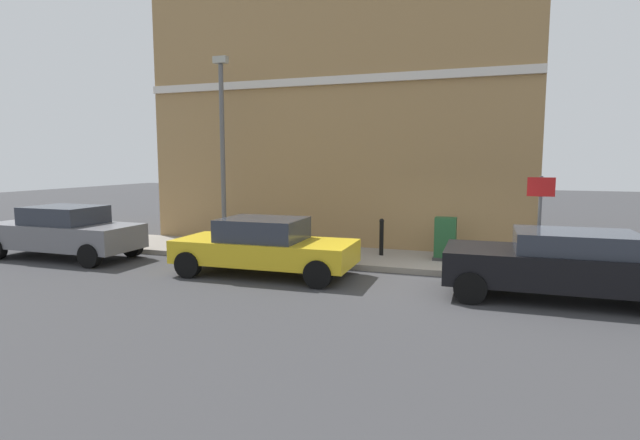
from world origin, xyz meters
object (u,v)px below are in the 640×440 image
bollard_near_cabinet (381,236)px  utility_cabinet (445,240)px  car_yellow (264,246)px  car_black (563,263)px  car_grey (64,232)px  lamppost (222,144)px  street_sign (540,210)px

bollard_near_cabinet → utility_cabinet: bearing=-93.3°
car_yellow → car_black: bearing=178.3°
car_yellow → car_grey: bearing=-1.6°
bollard_near_cabinet → car_grey: bearing=107.6°
utility_cabinet → car_yellow: bearing=122.9°
lamppost → car_yellow: bearing=-134.1°
lamppost → bollard_near_cabinet: bearing=-87.3°
car_yellow → bollard_near_cabinet: 3.57m
car_black → car_grey: car_grey is taller
car_grey → lamppost: (2.50, -3.76, 2.53)m
car_grey → bollard_near_cabinet: 9.07m
car_yellow → street_sign: bearing=-167.0°
car_yellow → lamppost: size_ratio=0.78×
car_yellow → utility_cabinet: bearing=-148.7°
car_grey → street_sign: bearing=-173.0°
utility_cabinet → bollard_near_cabinet: bearing=86.7°
car_yellow → car_grey: size_ratio=0.99×
car_black → lamppost: size_ratio=0.79×
car_grey → street_sign: (1.64, -12.61, 0.89)m
lamppost → car_grey: bearing=123.6°
utility_cabinet → lamppost: 7.15m
car_grey → utility_cabinet: size_ratio=3.88×
car_grey → car_black: bearing=179.6°
car_black → street_sign: (1.64, 0.36, 0.91)m
street_sign → utility_cabinet: bearing=65.8°
car_yellow → utility_cabinet: car_yellow is taller
car_black → lamppost: 9.88m
car_black → car_grey: bearing=-1.2°
bollard_near_cabinet → lamppost: lamppost is taller
street_sign → lamppost: bearing=84.4°
car_grey → bollard_near_cabinet: size_ratio=4.29×
street_sign → lamppost: lamppost is taller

